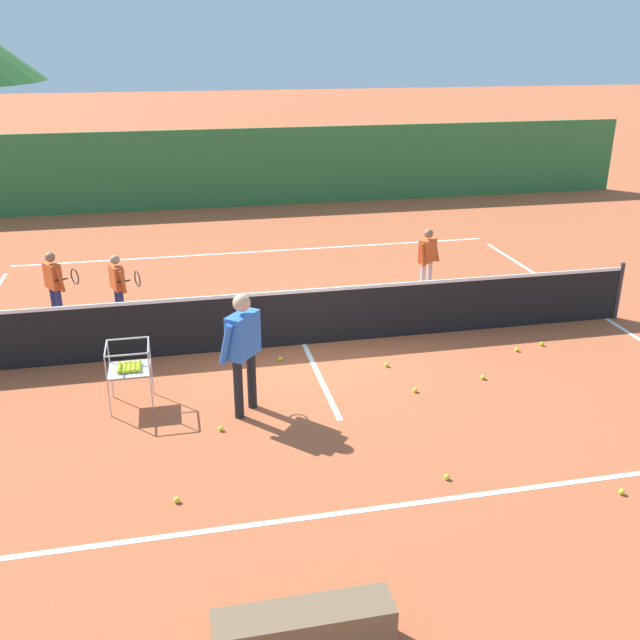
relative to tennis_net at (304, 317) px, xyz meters
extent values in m
plane|color=#B25633|center=(0.00, 0.00, -0.50)|extent=(120.00, 120.00, 0.00)
cube|color=white|center=(0.00, -4.54, -0.50)|extent=(11.24, 0.08, 0.01)
cube|color=white|center=(0.00, 5.63, -0.50)|extent=(11.24, 0.08, 0.01)
cube|color=white|center=(5.62, 0.00, -0.50)|extent=(0.08, 10.17, 0.01)
cube|color=white|center=(0.00, 0.00, -0.50)|extent=(0.08, 5.20, 0.01)
cylinder|color=#333338|center=(5.80, 0.00, 0.03)|extent=(0.08, 0.08, 1.05)
cube|color=black|center=(0.00, 0.00, -0.04)|extent=(11.51, 0.02, 0.92)
cube|color=white|center=(0.00, 0.00, 0.45)|extent=(11.51, 0.03, 0.06)
cylinder|color=black|center=(-1.31, -2.22, -0.08)|extent=(0.13, 0.13, 0.85)
cylinder|color=black|center=(-1.10, -1.97, -0.08)|extent=(0.13, 0.13, 0.85)
cube|color=blue|center=(-1.21, -2.09, 0.65)|extent=(0.50, 0.54, 0.60)
sphere|color=#DBAD84|center=(-1.21, -2.09, 1.10)|extent=(0.23, 0.23, 0.23)
cylinder|color=blue|center=(-1.45, -2.27, 0.61)|extent=(0.23, 0.22, 0.58)
cylinder|color=blue|center=(-1.05, -1.84, 0.60)|extent=(0.19, 0.18, 0.58)
torus|color=#262628|center=(-1.25, -1.68, 0.55)|extent=(0.20, 0.24, 0.29)
cylinder|color=black|center=(-1.06, -1.83, 0.55)|extent=(0.19, 0.16, 0.03)
cylinder|color=navy|center=(-4.20, 2.02, -0.18)|extent=(0.10, 0.10, 0.64)
cylinder|color=navy|center=(-4.07, 1.81, -0.18)|extent=(0.10, 0.10, 0.64)
cube|color=#E55926|center=(-4.14, 1.91, 0.37)|extent=(0.36, 0.42, 0.45)
sphere|color=#996B4C|center=(-4.14, 1.91, 0.71)|extent=(0.18, 0.18, 0.18)
cylinder|color=#E55926|center=(-4.21, 2.13, 0.34)|extent=(0.18, 0.15, 0.44)
cylinder|color=#E55926|center=(-3.99, 1.75, 0.34)|extent=(0.15, 0.13, 0.44)
torus|color=#262628|center=(-3.76, 1.89, 0.34)|extent=(0.17, 0.26, 0.29)
cylinder|color=black|center=(-3.97, 1.76, 0.34)|extent=(0.20, 0.14, 0.03)
cylinder|color=navy|center=(-3.08, 1.82, -0.19)|extent=(0.09, 0.09, 0.62)
cylinder|color=navy|center=(-3.00, 1.60, -0.19)|extent=(0.09, 0.09, 0.62)
cube|color=#E55926|center=(-3.04, 1.71, 0.33)|extent=(0.29, 0.40, 0.43)
sphere|color=tan|center=(-3.04, 1.71, 0.66)|extent=(0.17, 0.17, 0.17)
cylinder|color=#E55926|center=(-3.06, 1.93, 0.31)|extent=(0.18, 0.12, 0.42)
cylinder|color=#E55926|center=(-2.93, 1.53, 0.30)|extent=(0.14, 0.11, 0.42)
torus|color=#262628|center=(-2.68, 1.62, 0.31)|extent=(0.12, 0.28, 0.29)
cylinder|color=black|center=(-2.91, 1.53, 0.31)|extent=(0.22, 0.10, 0.03)
cylinder|color=silver|center=(2.96, 2.07, -0.17)|extent=(0.10, 0.10, 0.65)
cylinder|color=silver|center=(2.76, 1.92, -0.17)|extent=(0.10, 0.10, 0.65)
cube|color=#E55926|center=(2.86, 1.99, 0.38)|extent=(0.42, 0.38, 0.46)
sphere|color=#996B4C|center=(2.86, 1.99, 0.73)|extent=(0.18, 0.18, 0.18)
cylinder|color=#E55926|center=(3.07, 2.09, 0.36)|extent=(0.16, 0.18, 0.45)
cylinder|color=#E55926|center=(2.70, 1.83, 0.35)|extent=(0.14, 0.15, 0.45)
cylinder|color=#B7B7BC|center=(-3.02, -1.28, -0.05)|extent=(0.02, 0.02, 0.89)
cylinder|color=#B7B7BC|center=(-2.46, -1.28, -0.05)|extent=(0.02, 0.02, 0.89)
cylinder|color=#B7B7BC|center=(-3.02, -1.84, -0.05)|extent=(0.02, 0.02, 0.89)
cylinder|color=#B7B7BC|center=(-2.46, -1.84, -0.05)|extent=(0.02, 0.02, 0.89)
cube|color=#B7B7BC|center=(-2.74, -1.56, 0.05)|extent=(0.56, 0.56, 0.01)
cube|color=#B7B7BC|center=(-2.74, -1.28, 0.39)|extent=(0.56, 0.02, 0.02)
cube|color=#B7B7BC|center=(-2.74, -1.84, 0.39)|extent=(0.56, 0.02, 0.02)
cube|color=#B7B7BC|center=(-3.02, -1.56, 0.39)|extent=(0.02, 0.56, 0.02)
cube|color=#B7B7BC|center=(-2.46, -1.56, 0.39)|extent=(0.02, 0.56, 0.02)
sphere|color=yellow|center=(-2.87, -1.69, 0.08)|extent=(0.07, 0.07, 0.07)
sphere|color=yellow|center=(-2.87, -1.62, 0.09)|extent=(0.07, 0.07, 0.07)
sphere|color=yellow|center=(-2.86, -1.56, 0.08)|extent=(0.07, 0.07, 0.07)
sphere|color=yellow|center=(-2.87, -1.50, 0.08)|extent=(0.07, 0.07, 0.07)
sphere|color=yellow|center=(-2.87, -1.44, 0.08)|extent=(0.07, 0.07, 0.07)
sphere|color=yellow|center=(-2.80, -1.70, 0.08)|extent=(0.07, 0.07, 0.07)
sphere|color=yellow|center=(-2.80, -1.62, 0.09)|extent=(0.07, 0.07, 0.07)
sphere|color=yellow|center=(-2.79, -1.57, 0.08)|extent=(0.07, 0.07, 0.07)
sphere|color=yellow|center=(-2.80, -1.50, 0.08)|extent=(0.07, 0.07, 0.07)
sphere|color=yellow|center=(-2.80, -1.43, 0.08)|extent=(0.07, 0.07, 0.07)
sphere|color=yellow|center=(-2.73, -1.69, 0.08)|extent=(0.07, 0.07, 0.07)
sphere|color=yellow|center=(-2.73, -1.63, 0.09)|extent=(0.07, 0.07, 0.07)
sphere|color=yellow|center=(-2.73, -1.56, 0.09)|extent=(0.07, 0.07, 0.07)
sphere|color=yellow|center=(-2.73, -1.49, 0.09)|extent=(0.07, 0.07, 0.07)
sphere|color=yellow|center=(-2.74, -1.43, 0.09)|extent=(0.07, 0.07, 0.07)
sphere|color=yellow|center=(-2.67, -1.69, 0.09)|extent=(0.07, 0.07, 0.07)
sphere|color=yellow|center=(-2.67, -1.63, 0.08)|extent=(0.07, 0.07, 0.07)
sphere|color=yellow|center=(-2.68, -1.56, 0.08)|extent=(0.07, 0.07, 0.07)
sphere|color=yellow|center=(-2.67, -1.50, 0.08)|extent=(0.07, 0.07, 0.07)
sphere|color=yellow|center=(-2.67, -1.44, 0.08)|extent=(0.07, 0.07, 0.07)
sphere|color=yellow|center=(-2.60, -1.69, 0.09)|extent=(0.07, 0.07, 0.07)
sphere|color=yellow|center=(-2.60, -1.63, 0.08)|extent=(0.07, 0.07, 0.07)
sphere|color=yellow|center=(-2.61, -1.56, 0.09)|extent=(0.07, 0.07, 0.07)
sphere|color=yellow|center=(-2.61, -1.50, 0.09)|extent=(0.07, 0.07, 0.07)
sphere|color=yellow|center=(-2.60, -1.44, 0.09)|extent=(0.07, 0.07, 0.07)
sphere|color=yellow|center=(2.39, -1.84, -0.47)|extent=(0.07, 0.07, 0.07)
sphere|color=yellow|center=(2.71, -4.87, -0.47)|extent=(0.07, 0.07, 0.07)
sphere|color=yellow|center=(1.25, -2.03, -0.47)|extent=(0.07, 0.07, 0.07)
sphere|color=yellow|center=(-1.59, -2.53, -0.47)|extent=(0.07, 0.07, 0.07)
sphere|color=yellow|center=(-2.19, -3.98, -0.47)|extent=(0.07, 0.07, 0.07)
sphere|color=yellow|center=(1.10, -1.12, -0.47)|extent=(0.07, 0.07, 0.07)
sphere|color=yellow|center=(0.89, -4.19, -0.47)|extent=(0.07, 0.07, 0.07)
sphere|color=yellow|center=(3.35, -1.01, -0.47)|extent=(0.07, 0.07, 0.07)
sphere|color=yellow|center=(3.87, -0.88, -0.47)|extent=(0.07, 0.07, 0.07)
sphere|color=yellow|center=(-0.49, -0.56, -0.47)|extent=(0.07, 0.07, 0.07)
cube|color=#33753D|center=(0.00, 10.61, 0.65)|extent=(24.74, 0.08, 2.29)
cube|color=brown|center=(-1.20, -6.31, -0.27)|extent=(1.50, 0.36, 0.46)
camera|label=1|loc=(-2.01, -10.72, 4.30)|focal=39.95mm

